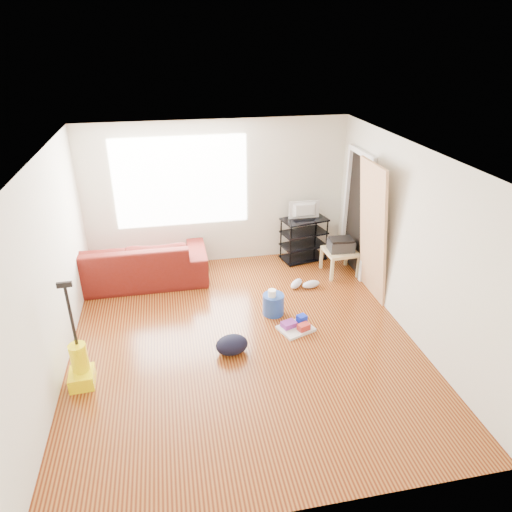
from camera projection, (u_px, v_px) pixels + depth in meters
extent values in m
cube|color=#4D1708|center=(243.00, 340.00, 6.16)|extent=(4.50, 5.00, 0.01)
cube|color=white|center=(240.00, 156.00, 5.05)|extent=(4.50, 5.00, 0.01)
cube|color=silver|center=(218.00, 194.00, 7.81)|extent=(4.50, 0.01, 2.50)
cube|color=silver|center=(298.00, 403.00, 3.40)|extent=(4.50, 0.01, 2.50)
cube|color=silver|center=(48.00, 274.00, 5.21)|extent=(0.01, 5.00, 2.50)
cube|color=silver|center=(410.00, 243.00, 6.00)|extent=(0.01, 5.00, 2.50)
cube|color=white|center=(181.00, 182.00, 7.57)|extent=(2.20, 0.01, 1.50)
cube|color=white|center=(367.00, 225.00, 7.20)|extent=(0.06, 0.08, 2.00)
cube|color=white|center=(346.00, 206.00, 7.99)|extent=(0.06, 0.08, 2.00)
cube|color=white|center=(362.00, 153.00, 7.14)|extent=(0.06, 0.98, 0.08)
cube|color=black|center=(358.00, 215.00, 7.60)|extent=(0.01, 0.86, 1.98)
imported|color=#521310|center=(132.00, 282.00, 7.60)|extent=(2.51, 0.98, 0.73)
cube|color=black|center=(303.00, 257.00, 8.36)|extent=(0.86, 0.60, 0.03)
cube|color=black|center=(303.00, 245.00, 8.25)|extent=(0.86, 0.60, 0.03)
cube|color=black|center=(304.00, 232.00, 8.14)|extent=(0.86, 0.60, 0.03)
cube|color=black|center=(305.00, 220.00, 8.03)|extent=(0.86, 0.60, 0.03)
cylinder|color=black|center=(291.00, 247.00, 7.91)|extent=(0.03, 0.03, 0.78)
cylinder|color=black|center=(281.00, 238.00, 8.23)|extent=(0.03, 0.03, 0.78)
cylinder|color=black|center=(327.00, 240.00, 8.17)|extent=(0.03, 0.03, 0.78)
cylinder|color=black|center=(316.00, 232.00, 8.49)|extent=(0.03, 0.03, 0.78)
imported|color=black|center=(305.00, 210.00, 7.96)|extent=(0.55, 0.07, 0.32)
cube|color=tan|center=(340.00, 251.00, 7.72)|extent=(0.55, 0.55, 0.05)
cube|color=tan|center=(332.00, 271.00, 7.55)|extent=(0.05, 0.05, 0.38)
cube|color=tan|center=(321.00, 258.00, 7.96)|extent=(0.05, 0.05, 0.38)
cube|color=tan|center=(358.00, 267.00, 7.66)|extent=(0.05, 0.05, 0.38)
cube|color=tan|center=(346.00, 255.00, 8.07)|extent=(0.05, 0.05, 0.38)
cube|color=#272729|center=(341.00, 245.00, 7.67)|extent=(0.43, 0.34, 0.18)
cube|color=black|center=(341.00, 240.00, 7.62)|extent=(0.39, 0.30, 0.04)
cylinder|color=navy|center=(273.00, 313.00, 6.75)|extent=(0.33, 0.33, 0.31)
cylinder|color=white|center=(272.00, 302.00, 6.62)|extent=(0.12, 0.12, 0.11)
cube|color=silver|center=(296.00, 329.00, 6.37)|extent=(0.55, 0.50, 0.04)
cube|color=maroon|center=(304.00, 327.00, 6.29)|extent=(0.19, 0.16, 0.09)
cube|color=#792988|center=(289.00, 324.00, 6.37)|extent=(0.24, 0.21, 0.07)
cube|color=#0E22BC|center=(302.00, 319.00, 6.43)|extent=(0.16, 0.15, 0.13)
ellipsoid|color=black|center=(232.00, 352.00, 5.93)|extent=(0.48, 0.41, 0.23)
ellipsoid|color=silver|center=(296.00, 284.00, 7.42)|extent=(0.30, 0.31, 0.12)
ellipsoid|color=silver|center=(311.00, 284.00, 7.40)|extent=(0.32, 0.19, 0.12)
cube|color=#F3DB00|center=(82.00, 378.00, 5.35)|extent=(0.30, 0.33, 0.18)
cylinder|color=#F3DB00|center=(79.00, 357.00, 5.28)|extent=(0.20, 0.20, 0.35)
cylinder|color=black|center=(71.00, 316.00, 5.06)|extent=(0.04, 0.04, 0.75)
cube|color=black|center=(64.00, 285.00, 4.88)|extent=(0.16, 0.05, 0.06)
cube|color=tan|center=(365.00, 293.00, 7.28)|extent=(0.26, 0.85, 2.11)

